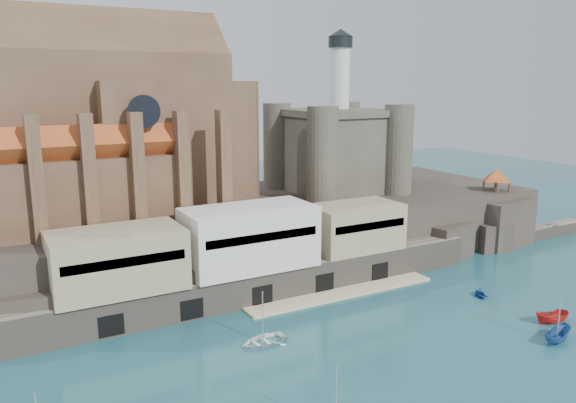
% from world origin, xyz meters
% --- Properties ---
extents(ground, '(300.00, 300.00, 0.00)m').
position_xyz_m(ground, '(0.00, 0.00, 0.00)').
color(ground, '#194953').
rests_on(ground, ground).
extents(promontory, '(100.00, 36.00, 10.00)m').
position_xyz_m(promontory, '(-0.19, 39.37, 4.92)').
color(promontory, black).
rests_on(promontory, ground).
extents(quay, '(70.00, 12.00, 13.05)m').
position_xyz_m(quay, '(-10.19, 23.07, 6.07)').
color(quay, '#6F6659').
rests_on(quay, ground).
extents(church, '(47.00, 25.93, 30.51)m').
position_xyz_m(church, '(-24.13, 41.85, 22.13)').
color(church, '#4D3523').
rests_on(church, promontory).
extents(castle_keep, '(21.20, 21.20, 29.30)m').
position_xyz_m(castle_keep, '(16.08, 41.08, 18.31)').
color(castle_keep, '#403D32').
rests_on(castle_keep, promontory).
extents(rock_outcrop, '(14.50, 10.50, 8.70)m').
position_xyz_m(rock_outcrop, '(42.00, 25.84, 4.02)').
color(rock_outcrop, black).
rests_on(rock_outcrop, ground).
extents(pavilion, '(6.40, 6.40, 5.40)m').
position_xyz_m(pavilion, '(42.00, 26.00, 12.73)').
color(pavilion, '#4D3523').
rests_on(pavilion, rock_outcrop).
extents(boat_2, '(2.34, 2.30, 5.05)m').
position_xyz_m(boat_2, '(15.48, -6.78, 0.00)').
color(boat_2, '#214988').
rests_on(boat_2, ground).
extents(boat_5, '(2.21, 2.18, 4.90)m').
position_xyz_m(boat_5, '(19.56, -3.14, 0.00)').
color(boat_5, red).
rests_on(boat_5, ground).
extents(boat_6, '(1.55, 4.25, 5.83)m').
position_xyz_m(boat_6, '(-14.91, 9.57, 0.00)').
color(boat_6, white).
rests_on(boat_6, ground).
extents(boat_7, '(3.05, 2.55, 3.03)m').
position_xyz_m(boat_7, '(18.54, 7.61, 0.00)').
color(boat_7, navy).
rests_on(boat_7, ground).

